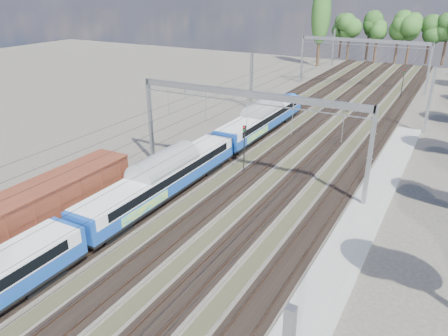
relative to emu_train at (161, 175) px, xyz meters
The scene contains 10 objects.
track_bed 23.25m from the emu_train, 78.78° to the left, with size 21.00×130.00×0.34m.
platform 16.84m from the emu_train, ahead, with size 3.00×70.00×0.30m, color gray.
catenary 30.98m from the emu_train, 80.96° to the left, with size 25.65×130.00×9.00m.
tree_belt 70.12m from the emu_train, 79.94° to the left, with size 38.67×99.43×11.76m.
poplar 76.90m from the emu_train, 97.53° to the left, with size 4.40×4.40×19.04m.
emu_train is the anchor object (origin of this frame).
freight_boxcar 9.65m from the emu_train, 117.82° to the right, with size 3.22×15.53×4.00m.
worker 38.42m from the emu_train, 79.51° to the left, with size 0.67×0.44×1.85m, color black.
signal_near 9.88m from the emu_train, 68.96° to the left, with size 0.36×0.33×5.10m.
signal_far 51.61m from the emu_train, 75.68° to the left, with size 0.37×0.34×5.12m.
Camera 1 is at (17.27, -5.66, 17.90)m, focal length 35.00 mm.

